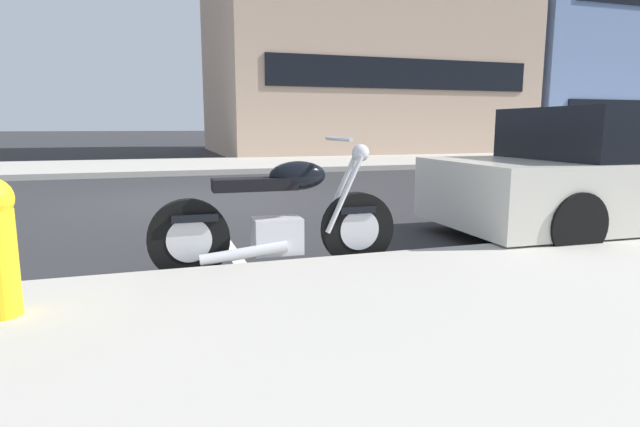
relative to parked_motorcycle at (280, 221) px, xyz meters
The scene contains 6 objects.
ground_plane 4.46m from the parked_motorcycle, 93.67° to the left, with size 260.00×260.00×0.00m, color #28282B.
sidewalk_far_curb 16.37m from the parked_motorcycle, 44.30° to the left, with size 120.00×5.00×0.14m, color #ADA89E.
parking_stall_stripe 0.73m from the parked_motorcycle, 118.45° to the left, with size 0.12×2.20×0.01m, color silver.
parked_motorcycle is the anchor object (origin of this frame).
parked_car_far_down_curb 4.18m from the parked_motorcycle, ahead, with size 4.47×1.93×1.40m.
townhouse_corner_block 28.17m from the parked_motorcycle, 42.06° to the left, with size 12.12×10.04×8.05m.
Camera 1 is at (-0.71, -8.58, 1.21)m, focal length 29.30 mm.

